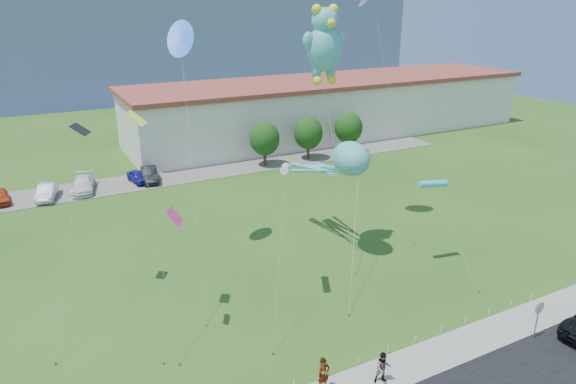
{
  "coord_description": "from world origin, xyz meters",
  "views": [
    {
      "loc": [
        -15.11,
        -19.95,
        18.62
      ],
      "look_at": [
        -0.47,
        8.0,
        6.93
      ],
      "focal_mm": 32.0,
      "sensor_mm": 36.0,
      "label": 1
    }
  ],
  "objects_px": {
    "octopus_kite": "(341,164)",
    "pedestrian_left": "(324,374)",
    "teddy_bear_kite": "(324,43)",
    "warehouse": "(333,106)",
    "parked_car_red": "(1,197)",
    "parked_car_blue": "(138,177)",
    "pedestrian_right": "(383,368)",
    "parked_car_black": "(149,174)",
    "parked_car_white": "(83,184)",
    "parked_car_silver": "(47,192)",
    "stop_sign": "(539,311)"
  },
  "relations": [
    {
      "from": "octopus_kite",
      "to": "pedestrian_left",
      "type": "bearing_deg",
      "value": -125.53
    },
    {
      "from": "teddy_bear_kite",
      "to": "warehouse",
      "type": "bearing_deg",
      "value": 56.14
    },
    {
      "from": "parked_car_red",
      "to": "parked_car_blue",
      "type": "relative_size",
      "value": 1.02
    },
    {
      "from": "pedestrian_right",
      "to": "parked_car_black",
      "type": "relative_size",
      "value": 0.39
    },
    {
      "from": "parked_car_white",
      "to": "parked_car_blue",
      "type": "distance_m",
      "value": 5.71
    },
    {
      "from": "parked_car_red",
      "to": "parked_car_silver",
      "type": "height_order",
      "value": "parked_car_silver"
    },
    {
      "from": "parked_car_silver",
      "to": "octopus_kite",
      "type": "bearing_deg",
      "value": -35.45
    },
    {
      "from": "pedestrian_right",
      "to": "parked_car_white",
      "type": "distance_m",
      "value": 39.02
    },
    {
      "from": "pedestrian_left",
      "to": "parked_car_silver",
      "type": "height_order",
      "value": "pedestrian_left"
    },
    {
      "from": "parked_car_red",
      "to": "parked_car_blue",
      "type": "bearing_deg",
      "value": -5.03
    },
    {
      "from": "warehouse",
      "to": "parked_car_blue",
      "type": "height_order",
      "value": "warehouse"
    },
    {
      "from": "stop_sign",
      "to": "parked_car_red",
      "type": "xyz_separation_m",
      "value": [
        -27.82,
        39.08,
        -1.16
      ]
    },
    {
      "from": "parked_car_white",
      "to": "parked_car_black",
      "type": "height_order",
      "value": "parked_car_black"
    },
    {
      "from": "parked_car_silver",
      "to": "octopus_kite",
      "type": "xyz_separation_m",
      "value": [
        19.9,
        -22.92,
        6.33
      ]
    },
    {
      "from": "warehouse",
      "to": "parked_car_white",
      "type": "height_order",
      "value": "warehouse"
    },
    {
      "from": "pedestrian_right",
      "to": "parked_car_red",
      "type": "distance_m",
      "value": 41.85
    },
    {
      "from": "parked_car_blue",
      "to": "teddy_bear_kite",
      "type": "xyz_separation_m",
      "value": [
        9.17,
        -23.3,
        15.3
      ]
    },
    {
      "from": "pedestrian_left",
      "to": "parked_car_red",
      "type": "xyz_separation_m",
      "value": [
        -14.57,
        37.0,
        -0.32
      ]
    },
    {
      "from": "parked_car_white",
      "to": "teddy_bear_kite",
      "type": "xyz_separation_m",
      "value": [
        14.87,
        -23.13,
        15.18
      ]
    },
    {
      "from": "pedestrian_left",
      "to": "parked_car_black",
      "type": "distance_m",
      "value": 36.79
    },
    {
      "from": "parked_car_black",
      "to": "teddy_bear_kite",
      "type": "distance_m",
      "value": 28.81
    },
    {
      "from": "parked_car_silver",
      "to": "pedestrian_left",
      "type": "bearing_deg",
      "value": -60.32
    },
    {
      "from": "stop_sign",
      "to": "parked_car_red",
      "type": "height_order",
      "value": "stop_sign"
    },
    {
      "from": "stop_sign",
      "to": "parked_car_white",
      "type": "relative_size",
      "value": 0.48
    },
    {
      "from": "parked_car_white",
      "to": "teddy_bear_kite",
      "type": "height_order",
      "value": "teddy_bear_kite"
    },
    {
      "from": "parked_car_red",
      "to": "parked_car_blue",
      "type": "height_order",
      "value": "parked_car_red"
    },
    {
      "from": "warehouse",
      "to": "parked_car_red",
      "type": "relative_size",
      "value": 16.1
    },
    {
      "from": "parked_car_white",
      "to": "octopus_kite",
      "type": "relative_size",
      "value": 0.38
    },
    {
      "from": "parked_car_black",
      "to": "parked_car_blue",
      "type": "bearing_deg",
      "value": -179.35
    },
    {
      "from": "parked_car_blue",
      "to": "parked_car_black",
      "type": "xyz_separation_m",
      "value": [
        1.21,
        -0.14,
        0.12
      ]
    },
    {
      "from": "stop_sign",
      "to": "parked_car_silver",
      "type": "height_order",
      "value": "stop_sign"
    },
    {
      "from": "stop_sign",
      "to": "octopus_kite",
      "type": "xyz_separation_m",
      "value": [
        -3.79,
        15.33,
        5.25
      ]
    },
    {
      "from": "pedestrian_right",
      "to": "octopus_kite",
      "type": "relative_size",
      "value": 0.13
    },
    {
      "from": "parked_car_white",
      "to": "parked_car_blue",
      "type": "relative_size",
      "value": 1.39
    },
    {
      "from": "stop_sign",
      "to": "parked_car_blue",
      "type": "height_order",
      "value": "stop_sign"
    },
    {
      "from": "stop_sign",
      "to": "octopus_kite",
      "type": "height_order",
      "value": "octopus_kite"
    },
    {
      "from": "pedestrian_left",
      "to": "parked_car_blue",
      "type": "distance_m",
      "value": 36.95
    },
    {
      "from": "parked_car_white",
      "to": "parked_car_black",
      "type": "relative_size",
      "value": 1.13
    },
    {
      "from": "pedestrian_left",
      "to": "parked_car_blue",
      "type": "xyz_separation_m",
      "value": [
        -1.22,
        36.93,
        -0.33
      ]
    },
    {
      "from": "warehouse",
      "to": "pedestrian_left",
      "type": "height_order",
      "value": "warehouse"
    },
    {
      "from": "octopus_kite",
      "to": "parked_car_silver",
      "type": "bearing_deg",
      "value": 130.97
    },
    {
      "from": "octopus_kite",
      "to": "teddy_bear_kite",
      "type": "distance_m",
      "value": 9.01
    },
    {
      "from": "parked_car_silver",
      "to": "parked_car_white",
      "type": "height_order",
      "value": "parked_car_white"
    },
    {
      "from": "octopus_kite",
      "to": "teddy_bear_kite",
      "type": "height_order",
      "value": "teddy_bear_kite"
    },
    {
      "from": "warehouse",
      "to": "parked_car_white",
      "type": "distance_m",
      "value": 38.0
    },
    {
      "from": "warehouse",
      "to": "pedestrian_left",
      "type": "distance_m",
      "value": 54.98
    },
    {
      "from": "parked_car_blue",
      "to": "teddy_bear_kite",
      "type": "distance_m",
      "value": 29.35
    },
    {
      "from": "warehouse",
      "to": "pedestrian_right",
      "type": "height_order",
      "value": "warehouse"
    },
    {
      "from": "octopus_kite",
      "to": "parked_car_red",
      "type": "bearing_deg",
      "value": 135.34
    },
    {
      "from": "stop_sign",
      "to": "warehouse",
      "type": "bearing_deg",
      "value": 71.1
    }
  ]
}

